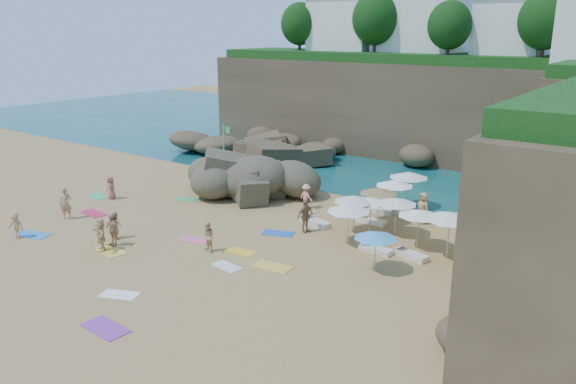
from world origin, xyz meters
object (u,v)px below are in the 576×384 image
Objects in this scene: flag_pole at (225,146)px; lounger_0 at (372,221)px; person_stand_5 at (299,179)px; parasol_1 at (409,175)px; person_stand_1 at (116,225)px; parasol_0 at (354,199)px; parasol_2 at (395,183)px; person_stand_0 at (66,203)px; rock_outcrop at (251,195)px; person_stand_3 at (305,216)px; person_stand_4 at (423,208)px; person_stand_2 at (306,196)px.

lounger_0 is (13.08, -2.00, -2.51)m from flag_pole.
parasol_1 is at bearing 16.22° from person_stand_5.
flag_pole is 2.85× the size of person_stand_1.
lounger_0 is at bearing -8.69° from flag_pole.
parasol_0 is 1.00× the size of parasol_2.
parasol_1 is at bearing 87.36° from parasol_2.
parasol_1 reaches higher than person_stand_1.
person_stand_1 is at bearing -41.29° from person_stand_0.
person_stand_5 is at bearing 51.25° from rock_outcrop.
person_stand_3 is at bearing -45.01° from person_stand_5.
rock_outcrop is at bearing -142.41° from person_stand_4.
person_stand_3 is (-2.19, -1.47, -1.00)m from parasol_0.
parasol_2 is at bearing 85.20° from parasol_0.
lounger_0 is at bearing -23.00° from person_stand_3.
person_stand_1 is 0.79× the size of person_stand_4.
person_stand_0 is (-14.88, -9.92, 0.81)m from lounger_0.
rock_outcrop is 3.27× the size of parasol_0.
person_stand_3 is at bearing -101.70° from person_stand_4.
rock_outcrop is 7.92m from person_stand_3.
flag_pole is 12.17m from person_stand_0.
person_stand_5 is at bearing -96.41° from person_stand_1.
parasol_0 is (9.16, -2.17, 1.95)m from rock_outcrop.
flag_pole is 8.88m from person_stand_2.
person_stand_4 is (6.97, 1.66, 0.14)m from person_stand_2.
person_stand_5 is (7.75, 12.74, -0.06)m from person_stand_0.
rock_outcrop is at bearing 166.67° from parasol_0.
rock_outcrop is at bearing -168.00° from parasol_2.
lounger_0 is 4.66m from person_stand_2.
parasol_0 is 2.82m from person_stand_3.
person_stand_1 is 10.20m from person_stand_3.
parasol_0 is 1.54× the size of person_stand_1.
parasol_1 is at bearing -9.07° from person_stand_3.
person_stand_4 is at bearing 56.78° from parasol_0.
parasol_1 is at bearing 85.85° from parasol_0.
lounger_0 is 3.02m from person_stand_4.
person_stand_5 is at bearing 161.06° from lounger_0.
flag_pole is at bearing -171.51° from parasol_1.
parasol_2 is (13.36, 0.21, -0.69)m from flag_pole.
lounger_0 is (-0.36, -4.00, -1.96)m from parasol_1.
flag_pole is 2.26× the size of person_stand_4.
person_stand_4 is at bearing 0.65° from person_stand_5.
parasol_1 is 1.40× the size of lounger_0.
parasol_1 is at bearing -120.19° from person_stand_1.
rock_outcrop is 1.77× the size of flag_pole.
parasol_0 is 1.44× the size of person_stand_2.
flag_pole reaches higher than parasol_0.
parasol_0 is 1.23× the size of person_stand_4.
person_stand_0 is 1.22× the size of person_stand_2.
rock_outcrop is 9.24m from lounger_0.
parasol_2 is (-0.08, -1.79, -0.14)m from parasol_1.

